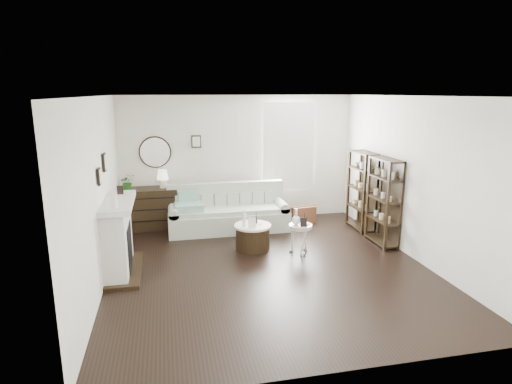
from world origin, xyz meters
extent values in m
plane|color=black|center=(0.00, 0.00, 0.00)|extent=(5.50, 5.50, 0.00)
plane|color=white|center=(0.00, 0.00, 2.70)|extent=(5.50, 5.50, 0.00)
plane|color=silver|center=(0.00, 2.75, 1.35)|extent=(5.00, 0.00, 5.00)
plane|color=silver|center=(0.00, -2.75, 1.35)|extent=(5.00, 0.00, 5.00)
plane|color=silver|center=(-2.50, 0.00, 1.35)|extent=(0.00, 5.50, 5.50)
plane|color=silver|center=(2.50, 0.00, 1.35)|extent=(0.00, 5.50, 5.50)
cube|color=white|center=(1.10, 2.73, 1.60)|extent=(1.00, 0.02, 1.80)
cube|color=white|center=(1.10, 2.67, 1.60)|extent=(1.15, 0.02, 1.90)
cylinder|color=silver|center=(-1.75, 2.72, 1.55)|extent=(0.60, 0.03, 0.60)
cube|color=black|center=(-0.90, 2.72, 1.75)|extent=(0.20, 0.03, 0.26)
cube|color=silver|center=(-2.33, 0.30, 0.55)|extent=(0.34, 1.20, 1.10)
cube|color=black|center=(-2.30, 0.30, 0.40)|extent=(0.30, 0.65, 0.70)
cube|color=silver|center=(-2.28, 0.30, 1.12)|extent=(0.44, 1.35, 0.08)
cube|color=black|center=(-2.25, 0.30, 0.03)|extent=(0.50, 1.40, 0.05)
cylinder|color=silver|center=(-2.28, -0.15, 1.27)|extent=(0.08, 0.08, 0.22)
cube|color=black|center=(-2.28, 0.70, 1.23)|extent=(0.10, 0.03, 0.14)
cube|color=black|center=(-2.47, -0.05, 1.60)|extent=(0.03, 0.18, 0.24)
cube|color=black|center=(-2.47, 0.60, 1.70)|extent=(0.03, 0.22, 0.28)
cube|color=black|center=(2.33, 1.55, 0.80)|extent=(0.30, 0.80, 1.60)
cylinder|color=beige|center=(2.31, 1.30, 0.52)|extent=(0.08, 0.08, 0.11)
cylinder|color=beige|center=(2.31, 1.55, 0.52)|extent=(0.08, 0.08, 0.11)
cylinder|color=beige|center=(2.31, 1.80, 0.52)|extent=(0.08, 0.08, 0.11)
cylinder|color=beige|center=(2.31, 1.30, 0.92)|extent=(0.08, 0.08, 0.11)
cylinder|color=beige|center=(2.31, 1.55, 0.92)|extent=(0.08, 0.08, 0.11)
cylinder|color=beige|center=(2.31, 1.80, 0.92)|extent=(0.08, 0.08, 0.11)
cylinder|color=beige|center=(2.31, 1.30, 1.32)|extent=(0.08, 0.08, 0.11)
cylinder|color=beige|center=(2.31, 1.55, 1.32)|extent=(0.08, 0.08, 0.11)
cylinder|color=beige|center=(2.31, 1.80, 1.32)|extent=(0.08, 0.08, 0.11)
cube|color=black|center=(2.33, 0.65, 0.80)|extent=(0.30, 0.80, 1.60)
cylinder|color=beige|center=(2.31, 0.40, 0.52)|extent=(0.08, 0.08, 0.11)
cylinder|color=beige|center=(2.31, 0.65, 0.52)|extent=(0.08, 0.08, 0.11)
cylinder|color=beige|center=(2.31, 0.90, 0.52)|extent=(0.08, 0.08, 0.11)
cylinder|color=beige|center=(2.31, 0.40, 0.92)|extent=(0.08, 0.08, 0.11)
cylinder|color=beige|center=(2.31, 0.65, 0.92)|extent=(0.08, 0.08, 0.11)
cylinder|color=beige|center=(2.31, 0.90, 0.92)|extent=(0.08, 0.08, 0.11)
cylinder|color=beige|center=(2.31, 0.40, 1.32)|extent=(0.08, 0.08, 0.11)
cylinder|color=beige|center=(2.31, 0.65, 1.32)|extent=(0.08, 0.08, 0.11)
cylinder|color=beige|center=(2.31, 0.90, 1.32)|extent=(0.08, 0.08, 0.11)
cube|color=#B7C3AE|center=(-0.35, 2.00, 0.19)|extent=(2.41, 0.83, 0.39)
cube|color=#B7C3AE|center=(-0.35, 1.97, 0.44)|extent=(2.08, 0.67, 0.09)
cube|color=#B7C3AE|center=(-0.35, 2.32, 0.57)|extent=(2.41, 0.19, 0.74)
cube|color=#B7C3AE|center=(-1.44, 2.00, 0.24)|extent=(0.20, 0.79, 0.48)
cube|color=#B7C3AE|center=(0.74, 2.00, 0.24)|extent=(0.20, 0.79, 0.48)
cube|color=#279162|center=(-1.14, 1.95, 0.55)|extent=(0.55, 0.46, 0.14)
cube|color=brown|center=(1.31, 2.18, 0.18)|extent=(0.55, 0.26, 0.35)
cube|color=black|center=(-1.99, 2.47, 0.42)|extent=(1.27, 0.53, 0.85)
cube|color=black|center=(-1.99, 2.20, 0.23)|extent=(1.22, 0.01, 0.02)
cube|color=black|center=(-1.99, 2.20, 0.47)|extent=(1.22, 0.01, 0.02)
cube|color=black|center=(-1.99, 2.20, 0.70)|extent=(1.22, 0.01, 0.01)
imported|color=#205C1A|center=(-2.31, 2.42, 1.01)|extent=(0.35, 0.32, 0.32)
cylinder|color=black|center=(-0.08, 0.84, 0.21)|extent=(0.60, 0.60, 0.42)
cylinder|color=silver|center=(-0.08, 0.84, 0.44)|extent=(0.66, 0.66, 0.04)
cylinder|color=silver|center=(0.70, 0.51, 0.50)|extent=(0.41, 0.41, 0.03)
cylinder|color=silver|center=(0.70, 0.51, 0.46)|extent=(0.42, 0.42, 0.02)
cylinder|color=silver|center=(0.70, 0.51, 0.24)|extent=(0.03, 0.03, 0.48)
cylinder|color=silver|center=(-0.25, 0.76, 0.60)|extent=(0.07, 0.07, 0.29)
cube|color=silver|center=(-0.13, 0.67, 0.55)|extent=(0.14, 0.06, 0.18)
cube|color=black|center=(0.72, 0.40, 0.59)|extent=(0.12, 0.05, 0.16)
camera|label=1|loc=(-1.54, -6.27, 2.76)|focal=30.00mm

